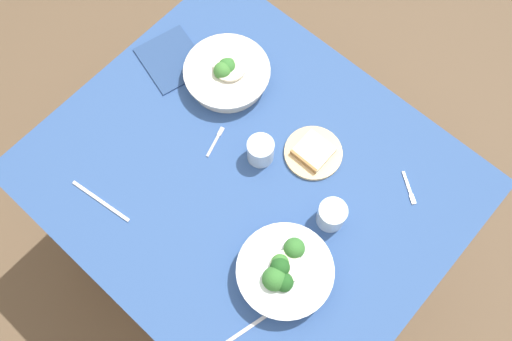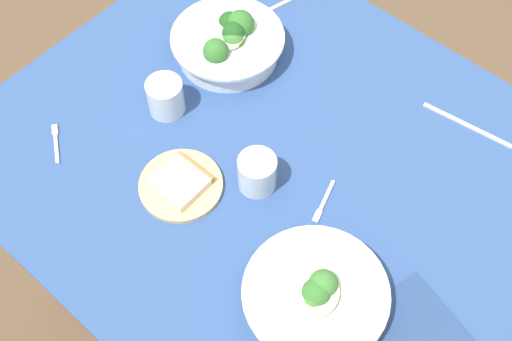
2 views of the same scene
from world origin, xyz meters
name	(u,v)px [view 1 (image 1 of 2)]	position (x,y,z in m)	size (l,w,h in m)	color
ground_plane	(251,240)	(0.00, 0.00, 0.00)	(6.00, 6.00, 0.00)	brown
dining_table	(250,190)	(0.00, 0.00, 0.62)	(1.20, 1.03, 0.73)	#2D4C84
broccoli_bowl_far	(227,74)	(-0.27, 0.20, 0.77)	(0.27, 0.27, 0.10)	silver
broccoli_bowl_near	(284,271)	(0.27, -0.15, 0.77)	(0.26, 0.26, 0.11)	white
bread_side_plate	(313,153)	(0.09, 0.18, 0.74)	(0.18, 0.18, 0.03)	#D6B27A
water_glass_center	(261,151)	(-0.02, 0.07, 0.77)	(0.08, 0.08, 0.08)	silver
water_glass_side	(332,215)	(0.26, 0.06, 0.77)	(0.08, 0.08, 0.08)	silver
fork_by_far_bowl	(409,189)	(0.38, 0.28, 0.73)	(0.09, 0.07, 0.00)	#B7B7BC
fork_by_near_bowl	(216,140)	(-0.15, 0.02, 0.73)	(0.04, 0.10, 0.00)	#B7B7BC
table_knife_left	(101,201)	(-0.27, -0.35, 0.73)	(0.21, 0.01, 0.00)	#B7B7BC
table_knife_right	(238,335)	(0.28, -0.36, 0.73)	(0.20, 0.01, 0.00)	#B7B7BC
napkin_folded_upper	(172,59)	(-0.46, 0.13, 0.73)	(0.20, 0.18, 0.01)	navy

